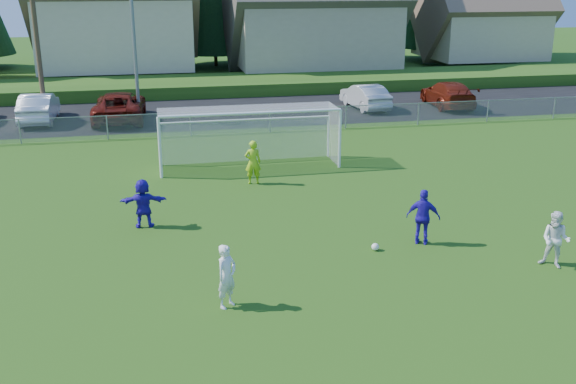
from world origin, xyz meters
name	(u,v)px	position (x,y,z in m)	size (l,w,h in m)	color
ground	(370,381)	(0.00, 0.00, 0.00)	(160.00, 160.00, 0.00)	#193D0C
asphalt_lot	(219,112)	(0.00, 27.50, 0.01)	(60.00, 60.00, 0.00)	black
grass_embankment	(207,85)	(0.00, 35.00, 0.40)	(70.00, 6.00, 0.80)	#1E420F
soccer_ball	(375,247)	(2.25, 6.28, 0.11)	(0.22, 0.22, 0.22)	white
player_white_a	(227,276)	(-2.40, 3.73, 0.80)	(0.58, 0.38, 1.60)	white
player_white_b	(556,240)	(6.67, 4.19, 0.80)	(0.78, 0.60, 1.60)	white
player_blue_a	(423,217)	(3.78, 6.50, 0.85)	(0.99, 0.41, 1.69)	#2712AE
player_blue_b	(143,203)	(-4.34, 9.65, 0.79)	(1.47, 0.47, 1.58)	#2712AE
goalkeeper	(253,162)	(-0.21, 13.50, 0.85)	(0.62, 0.41, 1.70)	#99C917
car_b	(39,108)	(-9.80, 26.97, 0.78)	(1.66, 4.75, 1.56)	silver
car_c	(120,106)	(-5.53, 26.37, 0.79)	(2.62, 5.68, 1.58)	#57110A
car_f	(365,96)	(8.66, 26.94, 0.73)	(1.54, 4.41, 1.45)	#BCBCBC
car_g	(448,94)	(13.71, 26.46, 0.76)	(2.13, 5.24, 1.52)	#64180B
soccer_goal	(248,128)	(0.00, 16.05, 1.63)	(7.42, 1.90, 2.50)	white
chainlink_fence	(231,122)	(0.00, 22.00, 0.63)	(52.06, 0.06, 1.20)	gray
streetlight	(134,30)	(-4.45, 26.00, 4.84)	(1.38, 0.18, 9.00)	slate
utility_pole	(35,25)	(-9.50, 27.00, 5.15)	(1.60, 0.26, 10.00)	#473321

